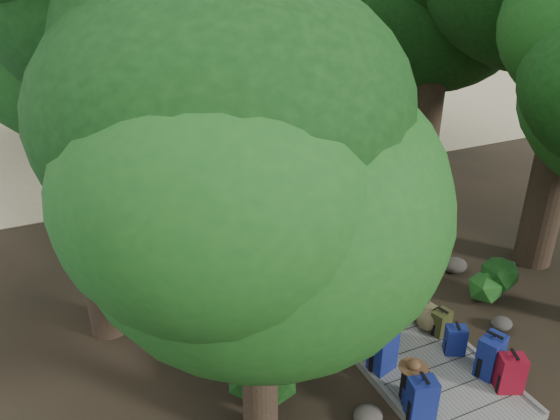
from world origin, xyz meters
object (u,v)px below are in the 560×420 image
backpack_right_c (456,339)px  kayak (116,143)px  duffel_right_khaki (420,309)px  suitcase_on_boardwalk (365,323)px  lone_suitcase_on_sand (220,145)px  sun_lounger (278,116)px  duffel_right_black (396,290)px  backpack_right_d (441,321)px  backpack_left_c (383,349)px  backpack_left_d (355,321)px  backpack_left_a (422,397)px  backpack_left_b (415,384)px  backpack_right_a (511,371)px  backpack_right_b (491,354)px

backpack_right_c → kayak: bearing=131.3°
backpack_right_c → duffel_right_khaki: size_ratio=0.89×
suitcase_on_boardwalk → lone_suitcase_on_sand: 10.18m
suitcase_on_boardwalk → sun_lounger: suitcase_on_boardwalk is taller
duffel_right_black → backpack_right_d: bearing=-55.5°
backpack_left_c → lone_suitcase_on_sand: bearing=69.2°
lone_suitcase_on_sand → backpack_left_c: bearing=-103.0°
backpack_left_d → suitcase_on_boardwalk: 0.19m
duffel_right_khaki → lone_suitcase_on_sand: (-0.43, 10.13, 0.04)m
backpack_right_c → sun_lounger: bearing=105.0°
backpack_left_a → kayak: bearing=110.3°
backpack_left_a → sun_lounger: bearing=85.8°
backpack_left_b → lone_suitcase_on_sand: size_ratio=0.93×
backpack_left_c → sun_lounger: backpack_left_c is taller
backpack_left_c → backpack_right_a: 1.95m
backpack_left_d → backpack_right_b: size_ratio=0.78×
backpack_right_c → backpack_right_d: 0.52m
duffel_right_khaki → backpack_right_d: bearing=-94.2°
duffel_right_khaki → duffel_right_black: duffel_right_black is taller
duffel_right_khaki → suitcase_on_boardwalk: suitcase_on_boardwalk is taller
suitcase_on_boardwalk → duffel_right_black: bearing=36.2°
backpack_right_b → kayak: size_ratio=0.24×
backpack_left_a → sun_lounger: size_ratio=0.38×
backpack_right_d → kayak: size_ratio=0.16×
sun_lounger → backpack_left_b: bearing=-91.9°
backpack_left_a → duffel_right_black: 2.94m
backpack_left_b → duffel_right_black: 2.64m
duffel_right_black → sun_lounger: sun_lounger is taller
backpack_left_d → lone_suitcase_on_sand: backpack_left_d is taller
backpack_right_c → backpack_right_d: (0.12, 0.51, -0.03)m
backpack_left_c → backpack_left_d: 0.92m
backpack_right_b → duffel_right_black: (-0.18, 2.30, -0.16)m
backpack_left_a → backpack_right_c: bearing=45.0°
backpack_right_c → duffel_right_black: size_ratio=0.78×
backpack_right_a → kayak: bearing=127.5°
backpack_left_a → backpack_right_c: size_ratio=1.31×
backpack_left_c → backpack_left_a: bearing=-109.3°
backpack_left_c → backpack_right_b: size_ratio=1.00×
backpack_left_a → backpack_left_d: 2.01m
duffel_right_black → backpack_left_a: bearing=-90.5°
backpack_left_c → backpack_right_c: (1.34, -0.18, -0.11)m
suitcase_on_boardwalk → backpack_left_b: bearing=-90.5°
duffel_right_black → lone_suitcase_on_sand: bearing=119.9°
backpack_left_b → backpack_left_d: size_ratio=1.07×
lone_suitcase_on_sand → suitcase_on_boardwalk: bearing=-102.4°
backpack_right_d → duffel_right_black: (-0.14, 1.17, -0.02)m
backpack_left_b → backpack_right_b: size_ratio=0.84×
backpack_right_d → duffel_right_khaki: size_ratio=0.79×
backpack_left_c → backpack_right_b: backpack_left_c is taller
backpack_left_d → backpack_right_d: backpack_left_d is taller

